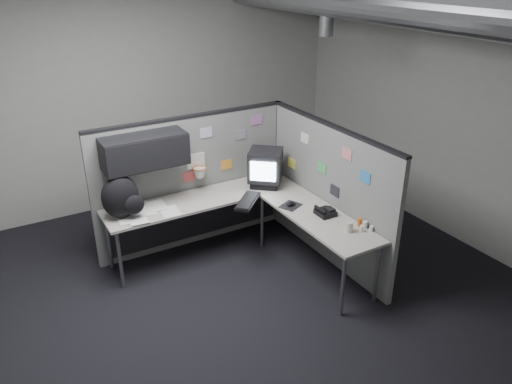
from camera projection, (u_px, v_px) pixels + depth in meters
room at (303, 91)px, 4.71m from camera, size 5.62×5.62×3.22m
partition_back at (181, 172)px, 5.77m from camera, size 2.44×0.42×1.63m
partition_right at (327, 193)px, 5.66m from camera, size 0.07×2.23×1.63m
desk at (234, 211)px, 5.70m from camera, size 2.31×2.11×0.73m
monitor at (265, 167)px, 5.99m from camera, size 0.54×0.54×0.44m
keyboard at (248, 201)px, 5.62m from camera, size 0.47×0.47×0.04m
mouse at (291, 205)px, 5.55m from camera, size 0.29×0.27×0.05m
phone at (325, 212)px, 5.35m from camera, size 0.18×0.20×0.09m
bottles at (364, 225)px, 5.08m from camera, size 0.14×0.19×0.09m
cup at (349, 227)px, 5.01m from camera, size 0.09×0.09×0.11m
papers at (148, 213)px, 5.40m from camera, size 0.67×0.48×0.01m
backpack at (122, 198)px, 5.21m from camera, size 0.46×0.42×0.48m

